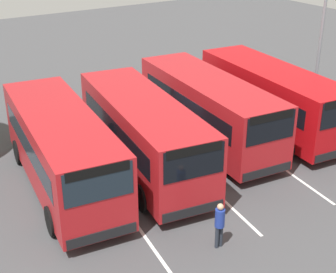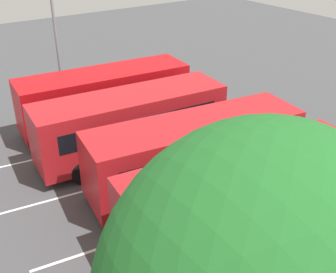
{
  "view_description": "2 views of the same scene",
  "coord_description": "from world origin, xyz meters",
  "px_view_note": "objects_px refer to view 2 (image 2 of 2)",
  "views": [
    {
      "loc": [
        16.83,
        -11.09,
        10.09
      ],
      "look_at": [
        1.12,
        -1.03,
        1.52
      ],
      "focal_mm": 53.47,
      "sensor_mm": 36.0,
      "label": 1
    },
    {
      "loc": [
        -8.81,
        -13.53,
        10.29
      ],
      "look_at": [
        0.38,
        -0.21,
        1.75
      ],
      "focal_mm": 44.84,
      "sensor_mm": 36.0,
      "label": 2
    }
  ],
  "objects_px": {
    "bus_far_right": "(105,96)",
    "pedestrian": "(300,136)",
    "bus_center_right": "(132,122)",
    "bus_center_left": "(196,152)",
    "street_lamp": "(57,31)",
    "bus_far_left": "(246,195)"
  },
  "relations": [
    {
      "from": "bus_center_right",
      "to": "bus_far_right",
      "type": "relative_size",
      "value": 1.0
    },
    {
      "from": "bus_center_left",
      "to": "pedestrian",
      "type": "distance_m",
      "value": 5.96
    },
    {
      "from": "bus_center_right",
      "to": "bus_far_right",
      "type": "distance_m",
      "value": 3.56
    },
    {
      "from": "bus_far_left",
      "to": "bus_far_right",
      "type": "relative_size",
      "value": 1.0
    },
    {
      "from": "bus_far_left",
      "to": "bus_center_right",
      "type": "height_order",
      "value": "same"
    },
    {
      "from": "bus_far_left",
      "to": "bus_center_left",
      "type": "bearing_deg",
      "value": 89.58
    },
    {
      "from": "bus_center_left",
      "to": "pedestrian",
      "type": "relative_size",
      "value": 5.71
    },
    {
      "from": "bus_center_left",
      "to": "bus_far_right",
      "type": "distance_m",
      "value": 7.44
    },
    {
      "from": "bus_far_right",
      "to": "pedestrian",
      "type": "height_order",
      "value": "bus_far_right"
    },
    {
      "from": "pedestrian",
      "to": "street_lamp",
      "type": "xyz_separation_m",
      "value": [
        -7.08,
        11.82,
        3.6
      ]
    },
    {
      "from": "pedestrian",
      "to": "bus_far_right",
      "type": "bearing_deg",
      "value": -52.57
    },
    {
      "from": "pedestrian",
      "to": "bus_far_left",
      "type": "bearing_deg",
      "value": 23.41
    },
    {
      "from": "bus_center_right",
      "to": "street_lamp",
      "type": "xyz_separation_m",
      "value": [
        -0.43,
        7.32,
        2.85
      ]
    },
    {
      "from": "bus_center_left",
      "to": "bus_far_right",
      "type": "bearing_deg",
      "value": 100.6
    },
    {
      "from": "pedestrian",
      "to": "bus_center_right",
      "type": "bearing_deg",
      "value": -34.4
    },
    {
      "from": "bus_center_left",
      "to": "bus_center_right",
      "type": "relative_size",
      "value": 1.01
    },
    {
      "from": "bus_center_right",
      "to": "pedestrian",
      "type": "relative_size",
      "value": 5.67
    },
    {
      "from": "pedestrian",
      "to": "street_lamp",
      "type": "distance_m",
      "value": 14.24
    },
    {
      "from": "bus_center_right",
      "to": "bus_center_left",
      "type": "bearing_deg",
      "value": -73.44
    },
    {
      "from": "bus_center_left",
      "to": "bus_center_right",
      "type": "bearing_deg",
      "value": 109.15
    },
    {
      "from": "bus_center_left",
      "to": "street_lamp",
      "type": "distance_m",
      "value": 11.63
    },
    {
      "from": "bus_center_right",
      "to": "street_lamp",
      "type": "height_order",
      "value": "street_lamp"
    }
  ]
}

